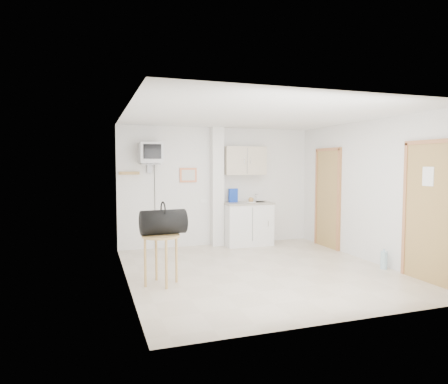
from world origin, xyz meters
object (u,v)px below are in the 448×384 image
object	(u,v)px
crt_television	(151,154)
water_bottle	(384,260)
duffel_bag	(163,222)
round_table	(161,243)

from	to	relation	value
crt_television	water_bottle	bearing A→B (deg)	-37.09
crt_television	duffel_bag	xyz separation A→B (m)	(-0.16, -2.22, -1.04)
crt_television	duffel_bag	size ratio (longest dim) A/B	3.24
crt_television	round_table	distance (m)	2.64
round_table	duffel_bag	xyz separation A→B (m)	(0.04, 0.05, 0.30)
crt_television	water_bottle	world-z (taller)	crt_television
crt_television	round_table	world-z (taller)	crt_television
water_bottle	round_table	bearing A→B (deg)	174.95
duffel_bag	water_bottle	size ratio (longest dim) A/B	2.01
duffel_bag	round_table	bearing A→B (deg)	-136.36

